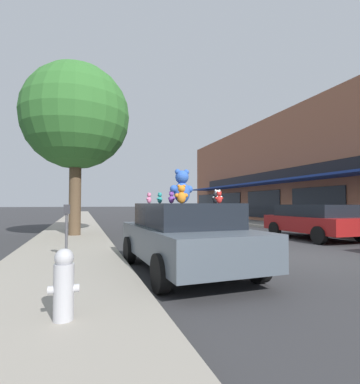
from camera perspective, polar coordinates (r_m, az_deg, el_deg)
name	(u,v)px	position (r m, az deg, el deg)	size (l,w,h in m)	color
ground_plane	(299,258)	(8.83, 21.77, -11.52)	(260.00, 260.00, 0.00)	#333335
sidewalk_near	(62,270)	(6.84, -21.63, -13.63)	(2.71, 90.00, 0.16)	gray
plush_art_car	(185,235)	(6.47, 0.93, -8.22)	(2.21, 4.28, 1.46)	#4C5660
teddy_bear_giant	(182,187)	(6.39, 0.36, 0.99)	(0.55, 0.35, 0.73)	blue
teddy_bear_red	(219,198)	(5.68, 7.46, -1.05)	(0.17, 0.10, 0.23)	red
teddy_bear_teal	(160,198)	(7.10, -3.88, -1.16)	(0.18, 0.17, 0.26)	teal
teddy_bear_white	(218,197)	(6.58, 7.16, -0.89)	(0.23, 0.17, 0.30)	white
teddy_bear_black	(215,198)	(6.36, 6.76, -1.18)	(0.14, 0.17, 0.23)	black
teddy_bear_orange	(182,194)	(5.94, 0.29, -0.43)	(0.28, 0.18, 0.37)	orange
teddy_bear_purple	(171,198)	(6.31, -1.64, -1.06)	(0.16, 0.19, 0.26)	purple
teddy_bear_pink	(149,198)	(7.12, -5.92, -1.18)	(0.17, 0.18, 0.25)	pink
parked_car_far_center	(315,220)	(13.42, 24.27, -4.87)	(2.19, 4.14, 1.41)	maroon
street_tree	(76,117)	(13.56, -19.19, 13.34)	(4.38, 4.38, 7.12)	brown
fire_hydrant	(64,284)	(3.72, -21.26, -16.04)	(0.33, 0.22, 0.79)	#B2B2B7
parking_meter	(67,224)	(7.52, -20.79, -5.75)	(0.14, 0.10, 1.27)	#4C4C51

